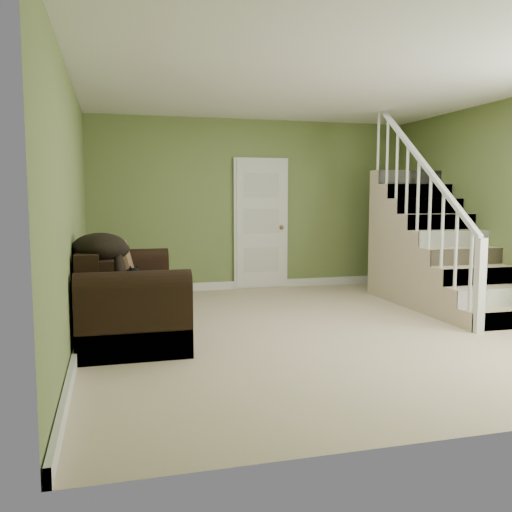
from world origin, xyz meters
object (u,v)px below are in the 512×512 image
banana (151,288)px  side_table (105,287)px  sofa (126,299)px  cat (132,277)px

banana → side_table: bearing=62.9°
sofa → side_table: sofa is taller
side_table → banana: size_ratio=4.21×
sofa → banana: bearing=-57.8°
sofa → cat: sofa is taller
side_table → cat: bearing=-74.1°
cat → banana: bearing=-68.5°
sofa → cat: 0.26m
cat → banana: size_ratio=2.40×
sofa → banana: size_ratio=11.05×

